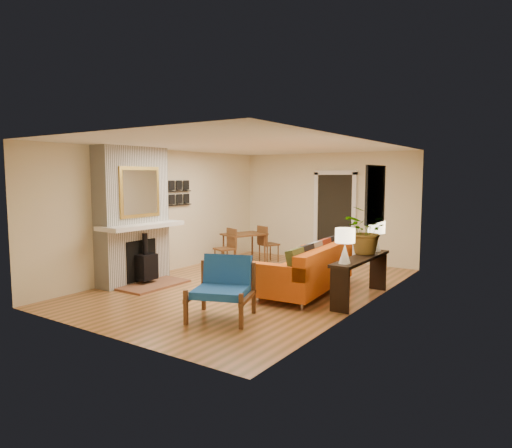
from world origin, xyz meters
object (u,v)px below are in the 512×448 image
(lamp_near, at_px, (345,242))
(lamp_far, at_px, (376,232))
(ottoman, at_px, (275,283))
(houseplant, at_px, (368,230))
(sofa, at_px, (310,270))
(blue_chair, at_px, (224,284))
(console_table, at_px, (361,266))
(dining_table, at_px, (246,240))

(lamp_near, relative_size, lamp_far, 1.00)
(ottoman, height_order, houseplant, houseplant)
(sofa, height_order, ottoman, sofa)
(ottoman, bearing_deg, houseplant, 31.15)
(lamp_far, xyz_separation_m, houseplant, (-0.01, -0.41, 0.07))
(sofa, bearing_deg, blue_chair, -101.56)
(sofa, height_order, console_table, sofa)
(houseplant, bearing_deg, dining_table, 160.65)
(dining_table, height_order, console_table, dining_table)
(console_table, bearing_deg, ottoman, -159.33)
(lamp_far, bearing_deg, lamp_near, -90.00)
(blue_chair, height_order, console_table, blue_chair)
(lamp_far, bearing_deg, blue_chair, -116.65)
(sofa, bearing_deg, console_table, 0.35)
(blue_chair, distance_m, lamp_far, 3.04)
(ottoman, height_order, lamp_far, lamp_far)
(lamp_near, height_order, houseplant, houseplant)
(dining_table, relative_size, console_table, 0.89)
(console_table, xyz_separation_m, lamp_far, (0.00, 0.71, 0.49))
(lamp_far, height_order, houseplant, houseplant)
(sofa, bearing_deg, houseplant, 18.16)
(lamp_near, bearing_deg, houseplant, 90.58)
(ottoman, relative_size, lamp_far, 1.59)
(houseplant, bearing_deg, console_table, -88.09)
(ottoman, bearing_deg, dining_table, 135.55)
(sofa, distance_m, ottoman, 0.67)
(ottoman, relative_size, dining_table, 0.52)
(sofa, height_order, lamp_near, lamp_near)
(console_table, height_order, houseplant, houseplant)
(dining_table, bearing_deg, lamp_far, -12.85)
(ottoman, distance_m, houseplant, 1.81)
(dining_table, xyz_separation_m, houseplant, (3.36, -1.18, 0.56))
(blue_chair, relative_size, lamp_far, 2.01)
(console_table, relative_size, lamp_far, 3.43)
(blue_chair, xyz_separation_m, dining_table, (-2.03, 3.44, 0.10))
(ottoman, xyz_separation_m, lamp_far, (1.34, 1.22, 0.85))
(lamp_near, relative_size, houseplant, 0.66)
(blue_chair, bearing_deg, dining_table, 120.57)
(blue_chair, distance_m, console_table, 2.37)
(lamp_far, bearing_deg, console_table, -90.00)
(sofa, relative_size, lamp_near, 4.44)
(console_table, bearing_deg, sofa, -179.65)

